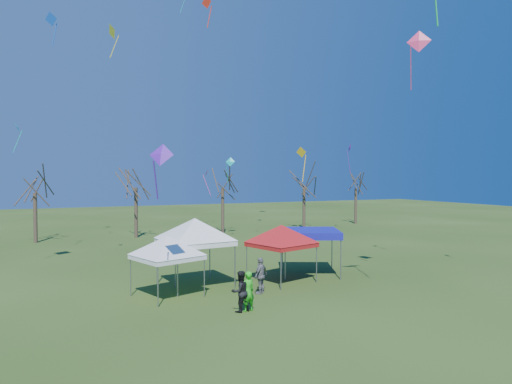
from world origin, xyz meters
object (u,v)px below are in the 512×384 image
tree_5 (356,176)px  tent_red (282,229)px  tree_1 (35,175)px  tent_blue (310,233)px  tent_white_mid (195,223)px  person_dark (240,291)px  person_green (248,291)px  tree_2 (136,170)px  tent_white_west (167,240)px  person_grey (261,276)px  tree_4 (304,173)px  tree_3 (223,172)px

tree_5 → tent_red: bearing=-133.9°
tree_1 → tent_blue: bearing=-54.0°
tent_white_mid → tree_1: bearing=111.0°
person_dark → person_green: bearing=157.4°
tree_1 → tent_white_mid: size_ratio=1.64×
tree_1 → tree_2: (8.40, -0.27, 0.50)m
tent_white_west → person_grey: size_ratio=2.03×
tree_2 → person_grey: bearing=-85.2°
tent_red → tree_1: bearing=120.0°
tree_4 → tree_5: size_ratio=1.06×
tent_white_west → tent_blue: size_ratio=0.82×
tree_4 → person_dark: tree_4 is taller
tree_4 → tent_red: size_ratio=2.04×
tent_red → tent_white_mid: bearing=167.8°
tree_1 → tree_2: size_ratio=0.92×
tree_3 → tent_red: size_ratio=2.05×
tent_white_west → tree_4: bearing=46.8°
tree_3 → tent_blue: tree_3 is taller
tree_5 → tent_white_west: bearing=-140.6°
tree_3 → tree_5: bearing=6.5°
tree_2 → tent_white_mid: 20.49m
tree_3 → tent_red: tree_3 is taller
person_green → tent_white_west: bearing=-66.6°
tree_2 → tent_white_mid: size_ratio=1.78×
tent_blue → tent_white_mid: bearing=-179.1°
tree_1 → tree_4: (26.12, -0.65, 0.27)m
tent_blue → tent_red: bearing=-156.0°
tree_4 → tree_3: bearing=179.7°
tree_3 → person_dark: bearing=-108.8°
tent_white_mid → person_green: 5.75m
tree_5 → person_green: 37.79m
tree_3 → tent_white_mid: bearing=-114.1°
tree_4 → tent_white_mid: size_ratio=1.72×
tent_blue → person_grey: tent_blue is taller
tent_red → person_green: (-3.79, -4.18, -2.02)m
person_grey → tent_blue: bearing=178.7°
tree_4 → person_dark: 31.12m
tree_5 → person_grey: tree_5 is taller
tree_1 → person_green: tree_1 is taller
tree_4 → person_grey: tree_4 is taller
tree_3 → person_dark: 26.93m
tent_white_west → tent_white_mid: (1.79, 1.42, 0.61)m
tree_1 → tree_4: bearing=-1.4°
tree_2 → person_green: bearing=-89.5°
tree_1 → tent_white_west: bearing=-74.5°
tent_white_mid → tent_blue: 7.02m
tree_2 → tent_white_mid: bearing=-91.5°
tree_3 → tent_white_west: tree_3 is taller
tent_white_west → person_grey: (4.24, -1.36, -1.80)m
tree_3 → person_dark: size_ratio=4.59×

